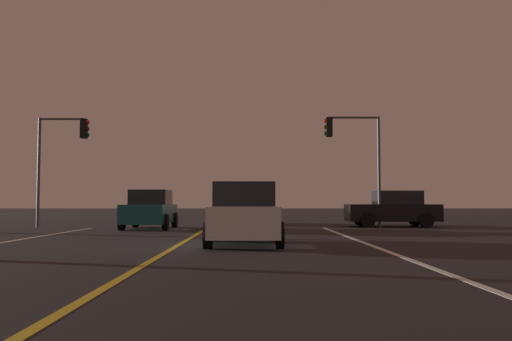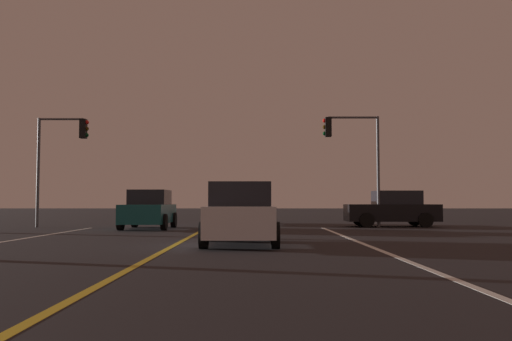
# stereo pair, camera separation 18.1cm
# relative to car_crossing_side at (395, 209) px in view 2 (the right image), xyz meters

# --- Properties ---
(lane_edge_right) EXTENTS (0.16, 31.85, 0.01)m
(lane_edge_right) POSITION_rel_car_crossing_side_xyz_m (-3.49, -17.17, -0.82)
(lane_edge_right) COLOR silver
(lane_edge_right) RESTS_ON ground
(lane_center_divider) EXTENTS (0.16, 31.85, 0.01)m
(lane_center_divider) POSITION_rel_car_crossing_side_xyz_m (-8.72, -17.17, -0.82)
(lane_center_divider) COLOR gold
(lane_center_divider) RESTS_ON ground
(car_crossing_side) EXTENTS (4.30, 2.02, 1.70)m
(car_crossing_side) POSITION_rel_car_crossing_side_xyz_m (0.00, 0.00, 0.00)
(car_crossing_side) COLOR black
(car_crossing_side) RESTS_ON ground
(car_lead_same_lane) EXTENTS (2.02, 4.30, 1.70)m
(car_lead_same_lane) POSITION_rel_car_crossing_side_xyz_m (-6.91, -11.15, 0.00)
(car_lead_same_lane) COLOR black
(car_lead_same_lane) RESTS_ON ground
(car_oncoming) EXTENTS (2.02, 4.30, 1.70)m
(car_oncoming) POSITION_rel_car_crossing_side_xyz_m (-11.20, -2.04, 0.00)
(car_oncoming) COLOR black
(car_oncoming) RESTS_ON ground
(car_ahead_far) EXTENTS (2.02, 4.30, 1.70)m
(car_ahead_far) POSITION_rel_car_crossing_side_xyz_m (-6.95, 2.60, 0.00)
(car_ahead_far) COLOR black
(car_ahead_far) RESTS_ON ground
(traffic_light_near_right) EXTENTS (2.64, 0.36, 5.16)m
(traffic_light_near_right) POSITION_rel_car_crossing_side_xyz_m (-2.07, -0.74, 3.00)
(traffic_light_near_right) COLOR #4C4C51
(traffic_light_near_right) RESTS_ON ground
(traffic_light_near_left) EXTENTS (2.39, 0.36, 5.08)m
(traffic_light_near_left) POSITION_rel_car_crossing_side_xyz_m (-15.49, -0.74, 2.93)
(traffic_light_near_left) COLOR #4C4C51
(traffic_light_near_left) RESTS_ON ground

